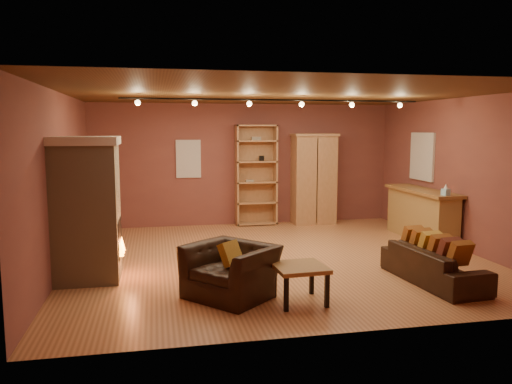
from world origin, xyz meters
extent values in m
plane|color=#9F6038|center=(0.00, 0.00, 0.00)|extent=(7.00, 7.00, 0.00)
plane|color=brown|center=(0.00, 0.00, 2.80)|extent=(7.00, 7.00, 0.00)
cube|color=brown|center=(0.00, 3.25, 1.40)|extent=(7.00, 0.02, 2.80)
cube|color=brown|center=(-3.50, 0.00, 1.40)|extent=(0.02, 6.50, 2.80)
cube|color=brown|center=(3.50, 0.00, 1.40)|extent=(0.02, 6.50, 2.80)
cube|color=tan|center=(-3.05, -0.60, 1.00)|extent=(0.90, 0.90, 2.00)
cube|color=beige|center=(-3.05, -0.60, 2.06)|extent=(0.98, 0.98, 0.12)
cube|color=black|center=(-2.64, -0.60, 0.60)|extent=(0.10, 0.65, 0.55)
cone|color=orange|center=(-2.58, -0.60, 0.48)|extent=(0.10, 0.10, 0.22)
cube|color=silver|center=(-1.30, 3.23, 1.55)|extent=(0.56, 0.04, 0.86)
cube|color=tan|center=(0.24, 3.23, 1.16)|extent=(0.95, 0.04, 2.32)
cube|color=tan|center=(-0.21, 3.07, 1.16)|extent=(0.04, 0.37, 2.32)
cube|color=tan|center=(0.70, 3.07, 1.16)|extent=(0.04, 0.37, 2.32)
cube|color=gray|center=(0.08, 3.07, 1.03)|extent=(0.18, 0.12, 0.05)
cube|color=black|center=(0.37, 3.07, 1.55)|extent=(0.10, 0.10, 0.12)
cube|color=tan|center=(0.24, 3.07, 0.04)|extent=(0.95, 0.37, 0.04)
cube|color=tan|center=(0.24, 3.07, 0.53)|extent=(0.95, 0.37, 0.03)
cube|color=tan|center=(0.24, 3.07, 1.00)|extent=(0.95, 0.37, 0.04)
cube|color=tan|center=(0.24, 3.07, 1.48)|extent=(0.95, 0.37, 0.04)
cube|color=tan|center=(0.24, 3.07, 1.95)|extent=(0.95, 0.37, 0.04)
cube|color=tan|center=(0.24, 3.07, 2.30)|extent=(0.95, 0.37, 0.04)
cube|color=tan|center=(1.61, 2.98, 1.03)|extent=(0.98, 0.54, 2.06)
cube|color=olive|center=(1.61, 2.72, 1.03)|extent=(0.02, 0.01, 1.96)
cube|color=tan|center=(1.61, 2.98, 2.09)|extent=(1.04, 0.60, 0.06)
cube|color=#AA884E|center=(3.20, 0.87, 0.48)|extent=(0.46, 2.01, 0.96)
cube|color=olive|center=(3.20, 0.87, 0.99)|extent=(0.58, 2.13, 0.06)
cube|color=#97D3F2|center=(3.15, -0.03, 1.08)|extent=(0.14, 0.14, 0.12)
cone|color=white|center=(3.15, -0.03, 1.19)|extent=(0.08, 0.08, 0.10)
cube|color=silver|center=(3.47, 1.40, 1.65)|extent=(0.05, 0.90, 1.00)
imported|color=black|center=(1.89, -1.79, 0.35)|extent=(0.67, 1.81, 0.69)
cube|color=#91501D|center=(1.94, -2.33, 0.57)|extent=(0.32, 0.25, 0.36)
cube|color=maroon|center=(1.92, -2.12, 0.57)|extent=(0.32, 0.25, 0.36)
cube|color=#91501D|center=(1.90, -1.90, 0.57)|extent=(0.32, 0.25, 0.36)
cube|color=gold|center=(1.88, -1.68, 0.57)|extent=(0.32, 0.25, 0.36)
cube|color=#91501D|center=(1.86, -1.46, 0.57)|extent=(0.32, 0.25, 0.36)
cube|color=#91501D|center=(1.84, -1.24, 0.57)|extent=(0.32, 0.25, 0.36)
imported|color=black|center=(-1.10, -1.81, 0.47)|extent=(1.24, 1.27, 0.94)
cube|color=gold|center=(-1.10, -1.81, 0.59)|extent=(0.38, 0.38, 0.34)
cube|color=olive|center=(-0.26, -2.20, 0.46)|extent=(0.68, 0.68, 0.05)
cube|color=black|center=(-0.53, -2.47, 0.21)|extent=(0.05, 0.05, 0.43)
cube|color=black|center=(0.01, -2.47, 0.21)|extent=(0.05, 0.05, 0.43)
cube|color=black|center=(-0.53, -1.93, 0.21)|extent=(0.05, 0.05, 0.43)
cube|color=black|center=(0.01, -1.93, 0.21)|extent=(0.05, 0.05, 0.43)
cylinder|color=black|center=(0.00, 0.20, 2.72)|extent=(5.20, 0.03, 0.03)
sphere|color=#FFD88C|center=(-2.30, 0.20, 2.65)|extent=(0.09, 0.09, 0.09)
sphere|color=#FFD88C|center=(-1.38, 0.20, 2.65)|extent=(0.09, 0.09, 0.09)
sphere|color=#FFD88C|center=(-0.46, 0.20, 2.65)|extent=(0.09, 0.09, 0.09)
sphere|color=#FFD88C|center=(0.46, 0.20, 2.65)|extent=(0.09, 0.09, 0.09)
sphere|color=#FFD88C|center=(1.38, 0.20, 2.65)|extent=(0.09, 0.09, 0.09)
sphere|color=#FFD88C|center=(2.30, 0.20, 2.65)|extent=(0.09, 0.09, 0.09)
camera|label=1|loc=(-2.05, -8.19, 2.23)|focal=35.00mm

